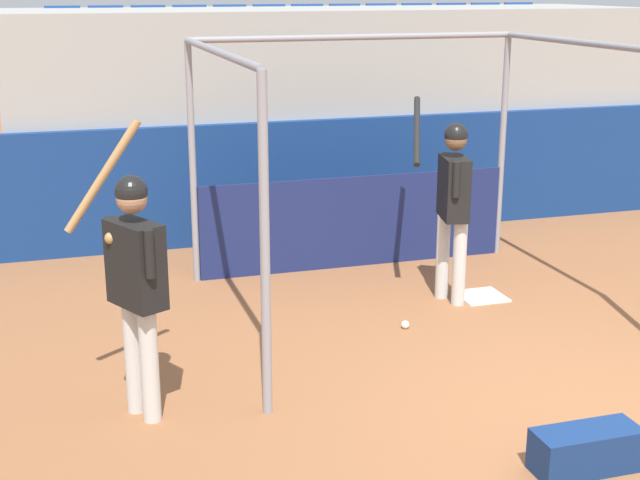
% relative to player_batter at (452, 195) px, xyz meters
% --- Properties ---
extents(ground_plane, '(60.00, 60.00, 0.00)m').
position_rel_player_batter_xyz_m(ground_plane, '(-0.02, -2.59, -1.06)').
color(ground_plane, '#935B38').
extents(outfield_wall, '(24.00, 0.12, 1.43)m').
position_rel_player_batter_xyz_m(outfield_wall, '(-0.02, 2.59, -0.34)').
color(outfield_wall, navy).
rests_on(outfield_wall, ground).
extents(bleacher_section, '(8.15, 2.40, 2.71)m').
position_rel_player_batter_xyz_m(bleacher_section, '(-0.02, 3.85, 0.29)').
color(bleacher_section, '#9E9E99').
rests_on(bleacher_section, ground).
extents(batting_cage, '(3.55, 3.18, 2.49)m').
position_rel_player_batter_xyz_m(batting_cage, '(-0.51, 0.72, 0.03)').
color(batting_cage, gray).
rests_on(batting_cage, ground).
extents(home_plate, '(0.44, 0.44, 0.02)m').
position_rel_player_batter_xyz_m(home_plate, '(0.36, -0.01, -1.05)').
color(home_plate, white).
rests_on(home_plate, ground).
extents(player_batter, '(0.58, 0.98, 1.92)m').
position_rel_player_batter_xyz_m(player_batter, '(0.00, 0.00, 0.00)').
color(player_batter, silver).
rests_on(player_batter, ground).
extents(player_waiting, '(0.65, 0.66, 2.09)m').
position_rel_player_batter_xyz_m(player_waiting, '(-3.12, -1.56, 0.01)').
color(player_waiting, silver).
rests_on(player_waiting, ground).
extents(equipment_bag, '(0.70, 0.28, 0.28)m').
position_rel_player_batter_xyz_m(equipment_bag, '(-0.50, -3.15, -0.92)').
color(equipment_bag, navy).
rests_on(equipment_bag, ground).
extents(baseball, '(0.07, 0.07, 0.07)m').
position_rel_player_batter_xyz_m(baseball, '(-0.68, -0.57, -1.02)').
color(baseball, white).
rests_on(baseball, ground).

